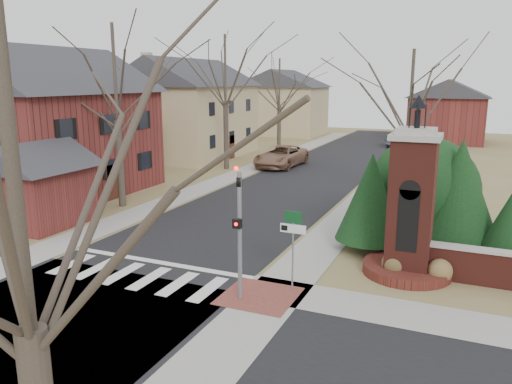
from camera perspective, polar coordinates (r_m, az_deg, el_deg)
The scene contains 28 objects.
ground at distance 18.30m, azimuth -15.12°, elevation -10.15°, with size 120.00×120.00×0.00m, color olive.
main_street at distance 37.31m, azimuth 6.26°, elevation 1.90°, with size 8.00×70.00×0.01m, color black.
cross_street at distance 16.30m, azimuth -21.84°, elevation -13.59°, with size 120.00×8.00×0.01m, color black.
crosswalk_zone at distance 18.87m, azimuth -13.60°, elevation -9.31°, with size 8.00×2.20×0.02m, color silver.
stop_bar at distance 20.00m, azimuth -11.01°, elevation -7.90°, with size 8.00×0.35×0.02m, color silver.
sidewalk_right_main at distance 36.15m, azimuth 14.15°, elevation 1.24°, with size 2.00×60.00×0.02m, color gray.
sidewalk_left at distance 39.13m, azimuth -1.03°, elevation 2.49°, with size 2.00×60.00×0.02m, color gray.
curb_apron at distance 16.77m, azimuth 0.36°, elevation -11.81°, with size 2.40×2.40×0.02m, color brown.
traffic_signal_pole at distance 15.70m, azimuth -1.92°, elevation -3.52°, with size 0.28×0.41×4.50m.
sign_post at distance 16.67m, azimuth 4.23°, elevation -4.86°, with size 0.90×0.07×2.75m.
brick_gate_monument at distance 18.74m, azimuth 17.23°, elevation -2.73°, with size 3.20×3.20×6.47m.
house_brick_left at distance 33.19m, azimuth -22.62°, elevation 7.78°, with size 9.80×11.80×9.42m.
house_stucco_left at distance 46.88m, azimuth -7.88°, elevation 9.72°, with size 9.80×12.80×9.28m.
garage_left at distance 26.49m, azimuth -23.88°, elevation 1.33°, with size 4.80×4.80×4.29m.
house_distant_left at distance 65.20m, azimuth 3.05°, elevation 10.34°, with size 10.80×8.80×8.53m.
house_distant_right at distance 61.18m, azimuth 21.09°, elevation 8.80°, with size 8.80×8.80×7.30m.
evergreen_near at distance 20.88m, azimuth 12.99°, elevation -0.54°, with size 2.80×2.80×4.10m.
evergreen_mid at distance 21.68m, azimuth 22.22°, elevation 0.13°, with size 3.40×3.40×4.70m.
evergreen_mass at distance 23.06m, azimuth 18.57°, elevation 0.62°, with size 4.80×4.80×4.80m, color black.
bare_tree_0 at distance 28.32m, azimuth -15.89°, elevation 13.73°, with size 8.05×8.05×11.15m.
bare_tree_1 at distance 39.30m, azimuth -3.54°, elevation 14.26°, with size 8.40×8.40×11.64m.
bare_tree_2 at distance 51.39m, azimuth 2.70°, elevation 12.79°, with size 7.35×7.35×10.19m.
bare_tree_3 at distance 29.22m, azimuth 17.39°, elevation 11.61°, with size 7.00×7.00×9.70m.
bare_tree_4 at distance 6.28m, azimuth -26.39°, elevation 5.67°, with size 6.65×6.65×9.21m.
pickup_truck at distance 40.87m, azimuth 2.90°, elevation 4.11°, with size 2.82×6.12×1.70m, color #8D654C.
distant_car at distance 55.24m, azimuth 15.72°, elevation 5.71°, with size 1.39×3.98×1.31m, color #33373B.
dry_shrub_left at distance 18.92m, azimuth 15.54°, elevation -7.89°, with size 0.93×0.93×0.93m, color brown.
dry_shrub_right at distance 18.82m, azimuth 20.28°, elevation -8.45°, with size 0.86×0.86×0.86m, color brown.
Camera 1 is at (10.78, -13.03, 6.99)m, focal length 35.00 mm.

